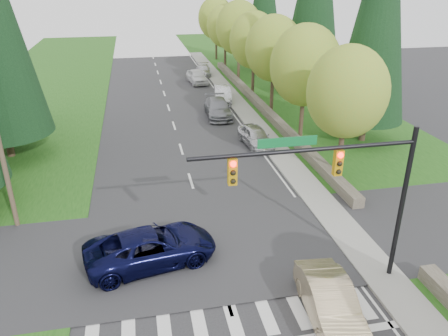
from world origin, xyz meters
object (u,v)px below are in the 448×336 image
object	(u,v)px
suv_navy	(151,247)
parked_car_b	(218,108)
parked_car_e	(203,70)
parked_car_c	(223,94)
sedan_champagne	(330,303)
parked_car_d	(197,77)
parked_car_a	(256,136)

from	to	relation	value
suv_navy	parked_car_b	bearing A→B (deg)	-30.01
parked_car_b	parked_car_e	distance (m)	17.28
parked_car_c	parked_car_e	distance (m)	12.25
suv_navy	parked_car_b	xyz separation A→B (m)	(7.02, 20.86, -0.04)
sedan_champagne	parked_car_d	size ratio (longest dim) A/B	1.01
sedan_champagne	parked_car_d	xyz separation A→B (m)	(0.64, 38.92, 0.02)
sedan_champagne	parked_car_e	xyz separation A→B (m)	(2.04, 42.97, -0.12)
parked_car_d	parked_car_e	size ratio (longest dim) A/B	1.04
sedan_champagne	parked_car_d	distance (m)	38.92
sedan_champagne	suv_navy	distance (m)	8.04
parked_car_a	parked_car_e	bearing A→B (deg)	84.48
suv_navy	parked_car_a	xyz separation A→B (m)	(8.42, 13.14, -0.07)
parked_car_a	parked_car_d	world-z (taller)	parked_car_d
sedan_champagne	parked_car_d	world-z (taller)	parked_car_d
parked_car_c	parked_car_e	bearing A→B (deg)	97.44
suv_navy	parked_car_a	size ratio (longest dim) A/B	1.34
suv_navy	sedan_champagne	bearing A→B (deg)	-138.88
parked_car_e	parked_car_d	bearing A→B (deg)	-102.59
parked_car_b	parked_car_e	xyz separation A→B (m)	(1.40, 17.22, -0.13)
parked_car_b	parked_car_e	bearing A→B (deg)	88.55
parked_car_b	parked_car_c	size ratio (longest dim) A/B	1.17
sedan_champagne	parked_car_c	size ratio (longest dim) A/B	1.02
suv_navy	parked_car_b	world-z (taller)	suv_navy
sedan_champagne	parked_car_e	size ratio (longest dim) A/B	1.05
suv_navy	parked_car_d	bearing A→B (deg)	-23.07
sedan_champagne	suv_navy	bearing A→B (deg)	147.60
parked_car_c	parked_car_a	bearing A→B (deg)	-82.56
suv_navy	parked_car_d	xyz separation A→B (m)	(7.02, 34.03, -0.03)
suv_navy	parked_car_d	size ratio (longest dim) A/B	1.27
parked_car_b	parked_car_d	world-z (taller)	parked_car_d
suv_navy	parked_car_d	world-z (taller)	suv_navy
parked_car_a	parked_car_e	distance (m)	24.94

